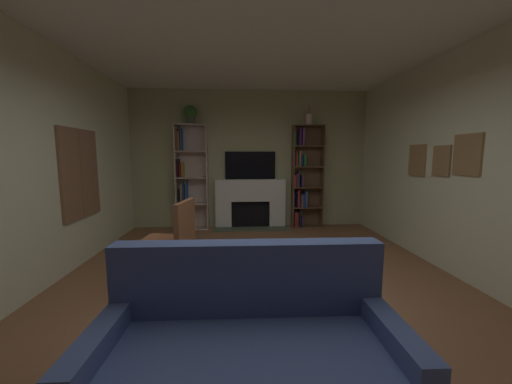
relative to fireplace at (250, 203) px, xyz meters
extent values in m
plane|color=brown|center=(0.00, -3.20, -0.54)|extent=(7.92, 7.92, 0.00)
cube|color=#ABAF83|center=(0.00, 0.13, 0.91)|extent=(5.10, 0.06, 2.90)
cube|color=beige|center=(2.52, -3.20, 0.91)|extent=(0.06, 6.72, 2.90)
cube|color=#97744B|center=(2.48, -2.77, 1.01)|extent=(0.03, 0.42, 0.50)
cube|color=#A87854|center=(2.47, -2.77, 1.01)|extent=(0.01, 0.36, 0.44)
cube|color=#97744B|center=(2.48, -2.34, 0.93)|extent=(0.03, 0.32, 0.41)
cube|color=#939958|center=(2.47, -2.34, 0.93)|extent=(0.01, 0.26, 0.35)
cube|color=#97744B|center=(2.48, -1.81, 0.93)|extent=(0.03, 0.38, 0.48)
cube|color=#4B663C|center=(2.47, -1.81, 0.93)|extent=(0.01, 0.32, 0.42)
cube|color=#876044|center=(-2.47, -1.89, 0.74)|extent=(0.04, 0.93, 1.24)
cube|color=silver|center=(-2.46, -1.89, 0.74)|extent=(0.01, 0.83, 1.14)
cube|color=#876044|center=(-2.45, -1.89, 0.74)|extent=(0.01, 0.02, 1.14)
cube|color=#876044|center=(-2.45, -1.89, 0.74)|extent=(0.01, 0.83, 0.02)
cube|color=white|center=(0.00, -3.20, 2.39)|extent=(5.10, 6.72, 0.06)
cube|color=white|center=(-0.58, 0.01, -0.25)|extent=(0.33, 0.20, 0.57)
cube|color=white|center=(0.58, 0.01, -0.25)|extent=(0.33, 0.20, 0.57)
cube|color=white|center=(0.00, 0.01, 0.26)|extent=(1.49, 0.20, 0.47)
cube|color=black|center=(0.00, 0.06, -0.25)|extent=(0.82, 0.08, 0.57)
cube|color=#515C49|center=(0.00, -0.24, -0.52)|extent=(1.59, 0.30, 0.03)
cube|color=black|center=(0.00, 0.07, 0.79)|extent=(1.06, 0.06, 0.59)
cube|color=beige|center=(-1.53, -0.05, 0.55)|extent=(0.02, 0.31, 2.17)
cube|color=beige|center=(-0.90, -0.05, 0.55)|extent=(0.02, 0.31, 2.17)
cube|color=beige|center=(-1.22, 0.09, 0.55)|extent=(0.65, 0.02, 2.17)
cube|color=beige|center=(-1.22, -0.05, -0.53)|extent=(0.62, 0.31, 0.02)
cube|color=brown|center=(-1.50, -0.02, -0.31)|extent=(0.02, 0.21, 0.42)
cube|color=black|center=(-1.46, -0.01, -0.30)|extent=(0.03, 0.19, 0.44)
cube|color=#1F6C3E|center=(-1.42, -0.01, -0.37)|extent=(0.03, 0.20, 0.31)
cube|color=beige|center=(-1.38, -0.02, -0.32)|extent=(0.04, 0.21, 0.40)
cube|color=red|center=(-1.33, -0.01, -0.37)|extent=(0.03, 0.20, 0.30)
cube|color=#2C4B94|center=(-1.29, -0.04, -0.37)|extent=(0.04, 0.25, 0.30)
cube|color=brown|center=(-1.24, -0.02, -0.32)|extent=(0.03, 0.21, 0.39)
cube|color=beige|center=(-1.22, -0.05, 0.00)|extent=(0.62, 0.31, 0.02)
cube|color=black|center=(-1.49, -0.02, 0.16)|extent=(0.04, 0.20, 0.29)
cube|color=#91653F|center=(-1.44, -0.03, 0.21)|extent=(0.04, 0.23, 0.40)
cube|color=navy|center=(-1.39, -0.03, 0.21)|extent=(0.03, 0.23, 0.39)
cube|color=#2E5693|center=(-1.34, -0.02, 0.24)|extent=(0.03, 0.22, 0.45)
cube|color=beige|center=(-1.22, -0.05, 0.55)|extent=(0.62, 0.31, 0.02)
cube|color=black|center=(-1.50, -0.02, 0.74)|extent=(0.04, 0.22, 0.38)
cube|color=#B0201D|center=(-1.45, -0.01, 0.70)|extent=(0.04, 0.19, 0.29)
cube|color=olive|center=(-1.40, -0.04, 0.71)|extent=(0.03, 0.25, 0.31)
cube|color=beige|center=(-1.22, -0.05, 1.09)|extent=(0.62, 0.31, 0.02)
cube|color=brown|center=(-1.50, -0.01, 1.32)|extent=(0.02, 0.19, 0.45)
cube|color=#945F40|center=(-1.46, -0.01, 1.29)|extent=(0.03, 0.20, 0.39)
cube|color=#234989|center=(-1.42, -0.01, 1.33)|extent=(0.03, 0.19, 0.46)
cube|color=beige|center=(-1.22, -0.05, 1.62)|extent=(0.62, 0.31, 0.02)
cube|color=brown|center=(0.90, -0.04, 0.55)|extent=(0.02, 0.29, 2.17)
cube|color=brown|center=(1.53, -0.04, 0.55)|extent=(0.02, 0.29, 2.17)
cube|color=brown|center=(1.22, 0.09, 0.55)|extent=(0.65, 0.02, 2.17)
cube|color=brown|center=(1.22, -0.04, -0.53)|extent=(0.62, 0.29, 0.02)
cube|color=black|center=(0.93, 0.00, -0.35)|extent=(0.02, 0.16, 0.34)
cube|color=#B73235|center=(0.96, -0.03, -0.36)|extent=(0.03, 0.23, 0.32)
cube|color=#B23935|center=(1.01, -0.01, -0.37)|extent=(0.04, 0.18, 0.30)
cube|color=black|center=(1.06, -0.02, -0.34)|extent=(0.04, 0.22, 0.36)
cube|color=#592D6E|center=(1.11, -0.03, -0.41)|extent=(0.03, 0.23, 0.22)
cube|color=brown|center=(1.22, -0.04, -0.10)|extent=(0.62, 0.29, 0.02)
cube|color=navy|center=(0.93, -0.01, 0.06)|extent=(0.03, 0.19, 0.31)
cube|color=black|center=(0.98, 0.00, 0.08)|extent=(0.02, 0.17, 0.35)
cube|color=red|center=(1.02, -0.03, 0.09)|extent=(0.03, 0.24, 0.37)
cube|color=#1B4E88|center=(1.06, 0.00, 0.02)|extent=(0.04, 0.17, 0.24)
cube|color=#96623A|center=(1.10, -0.02, 0.04)|extent=(0.03, 0.22, 0.26)
cube|color=#213C99|center=(1.14, -0.03, 0.04)|extent=(0.04, 0.23, 0.27)
cube|color=#335582|center=(1.18, -0.04, 0.08)|extent=(0.04, 0.24, 0.35)
cube|color=brown|center=(1.22, -0.04, 0.33)|extent=(0.62, 0.29, 0.02)
cube|color=#B83934|center=(0.94, -0.03, 0.47)|extent=(0.04, 0.24, 0.26)
cube|color=#632770|center=(0.99, -0.03, 0.48)|extent=(0.04, 0.23, 0.28)
cube|color=#30694C|center=(1.03, 0.00, 0.50)|extent=(0.03, 0.16, 0.32)
cube|color=black|center=(1.08, -0.02, 0.46)|extent=(0.03, 0.22, 0.25)
cube|color=#61317A|center=(1.11, -0.01, 0.46)|extent=(0.04, 0.19, 0.24)
cube|color=brown|center=(1.22, -0.04, 0.76)|extent=(0.62, 0.29, 0.02)
cube|color=black|center=(0.93, -0.01, 0.94)|extent=(0.03, 0.20, 0.34)
cube|color=#C13036|center=(0.98, 0.00, 0.93)|extent=(0.04, 0.18, 0.31)
cube|color=#2E744F|center=(1.02, -0.01, 0.93)|extent=(0.02, 0.18, 0.32)
cube|color=#A7752C|center=(1.05, -0.01, 0.94)|extent=(0.02, 0.19, 0.33)
cube|color=navy|center=(1.09, 0.00, 0.90)|extent=(0.03, 0.18, 0.25)
cube|color=#247F45|center=(1.14, -0.03, 0.89)|extent=(0.03, 0.24, 0.24)
cube|color=brown|center=(1.22, -0.04, 1.20)|extent=(0.62, 0.29, 0.02)
cube|color=#24684D|center=(0.94, -0.01, 1.35)|extent=(0.04, 0.19, 0.28)
cube|color=black|center=(0.99, -0.01, 1.34)|extent=(0.03, 0.19, 0.26)
cube|color=#5E2471|center=(1.04, 0.00, 1.38)|extent=(0.04, 0.17, 0.35)
cube|color=#633871|center=(1.10, -0.03, 1.39)|extent=(0.04, 0.23, 0.36)
cube|color=brown|center=(1.22, -0.04, 1.62)|extent=(0.62, 0.29, 0.02)
cylinder|color=#4F584F|center=(-1.22, -0.05, 1.70)|extent=(0.17, 0.17, 0.14)
sphere|color=#386C30|center=(-1.22, -0.05, 1.87)|extent=(0.27, 0.27, 0.27)
cylinder|color=beige|center=(1.22, -0.05, 1.74)|extent=(0.15, 0.15, 0.23)
cylinder|color=#4C7F3F|center=(1.22, -0.07, 1.91)|extent=(0.01, 0.01, 0.12)
sphere|color=#CE6D92|center=(1.22, -0.07, 1.97)|extent=(0.04, 0.04, 0.04)
cylinder|color=#4C7F3F|center=(1.22, -0.05, 1.93)|extent=(0.01, 0.01, 0.15)
sphere|color=#CE6D92|center=(1.22, -0.05, 2.00)|extent=(0.05, 0.05, 0.05)
cube|color=#445991|center=(-0.21, -4.47, -0.32)|extent=(1.86, 0.86, 0.43)
cube|color=#445991|center=(-0.20, -4.14, 0.15)|extent=(1.84, 0.19, 0.51)
cube|color=#445991|center=(0.64, -4.49, -0.26)|extent=(0.15, 0.83, 0.57)
cube|color=#445991|center=(-1.06, -4.46, -0.26)|extent=(0.15, 0.83, 0.57)
cylinder|color=brown|center=(-0.93, -2.96, -0.31)|extent=(0.04, 0.04, 0.45)
cylinder|color=brown|center=(-0.84, -2.44, -0.31)|extent=(0.04, 0.04, 0.45)
cylinder|color=brown|center=(-1.46, -2.87, -0.31)|extent=(0.04, 0.04, 0.45)
cylinder|color=brown|center=(-1.38, -2.35, -0.31)|extent=(0.04, 0.04, 0.45)
cube|color=#B26A41|center=(-1.15, -2.66, -0.05)|extent=(0.67, 0.65, 0.08)
cube|color=brown|center=(-1.15, -2.66, -0.11)|extent=(0.67, 0.65, 0.04)
cube|color=brown|center=(-0.89, -2.70, 0.19)|extent=(0.15, 0.57, 0.56)
camera|label=1|loc=(-0.26, -6.03, 0.99)|focal=20.03mm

